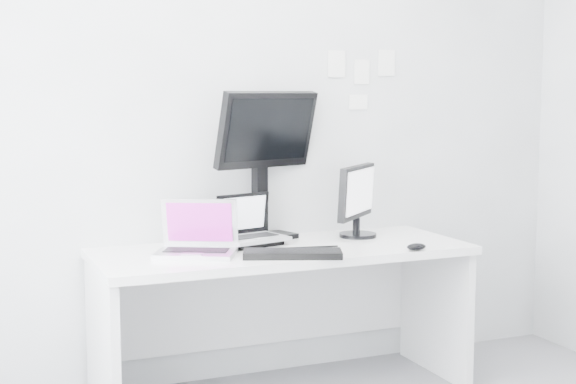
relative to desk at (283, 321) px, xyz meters
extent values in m
plane|color=silver|center=(0.00, 0.35, 0.99)|extent=(3.60, 0.00, 3.60)
cube|color=white|center=(0.00, 0.00, 0.00)|extent=(1.80, 0.70, 0.73)
cube|color=#B7B7BB|center=(-0.44, -0.04, 0.50)|extent=(0.44, 0.40, 0.27)
cube|color=black|center=(-0.34, 0.16, 0.44)|extent=(0.08, 0.08, 0.15)
cube|color=#A0A2A7|center=(-0.11, 0.11, 0.49)|extent=(0.36, 0.31, 0.26)
cube|color=black|center=(0.00, 0.26, 0.75)|extent=(0.60, 0.37, 0.77)
cube|color=black|center=(0.47, 0.13, 0.56)|extent=(0.44, 0.43, 0.38)
cube|color=black|center=(-0.05, -0.23, 0.38)|extent=(0.47, 0.31, 0.03)
ellipsoid|color=black|center=(0.56, -0.31, 0.38)|extent=(0.11, 0.08, 0.03)
cube|color=white|center=(0.45, 0.34, 1.26)|extent=(0.10, 0.00, 0.14)
cube|color=white|center=(0.60, 0.34, 1.22)|extent=(0.09, 0.00, 0.13)
cube|color=white|center=(0.75, 0.34, 1.26)|extent=(0.10, 0.00, 0.14)
cube|color=white|center=(0.58, 0.34, 1.05)|extent=(0.11, 0.00, 0.08)
camera|label=1|loc=(-1.50, -3.64, 1.10)|focal=51.97mm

